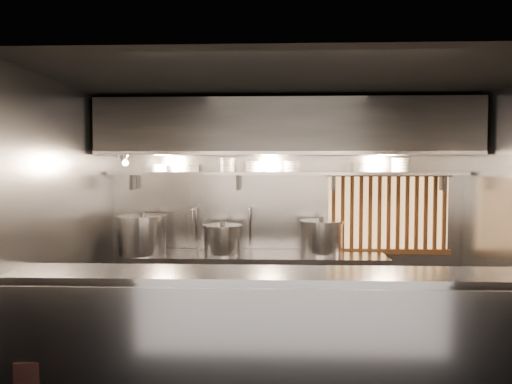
# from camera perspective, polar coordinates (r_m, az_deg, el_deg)

# --- Properties ---
(floor) EXTENTS (4.50, 4.50, 0.00)m
(floor) POSITION_cam_1_polar(r_m,az_deg,el_deg) (5.28, 3.63, -18.97)
(floor) COLOR black
(floor) RESTS_ON ground
(ceiling) EXTENTS (4.50, 4.50, 0.00)m
(ceiling) POSITION_cam_1_polar(r_m,az_deg,el_deg) (4.96, 3.75, 12.55)
(ceiling) COLOR black
(ceiling) RESTS_ON wall_back
(wall_back) EXTENTS (4.50, 0.00, 4.50)m
(wall_back) POSITION_cam_1_polar(r_m,az_deg,el_deg) (6.42, 3.38, -2.13)
(wall_back) COLOR gray
(wall_back) RESTS_ON floor
(wall_left) EXTENTS (0.00, 3.00, 3.00)m
(wall_left) POSITION_cam_1_polar(r_m,az_deg,el_deg) (5.37, -21.11, -3.35)
(wall_left) COLOR gray
(wall_left) RESTS_ON floor
(serving_counter) EXTENTS (4.50, 0.56, 1.13)m
(serving_counter) POSITION_cam_1_polar(r_m,az_deg,el_deg) (4.18, 3.97, -16.71)
(serving_counter) COLOR #98989D
(serving_counter) RESTS_ON floor
(cooking_bench) EXTENTS (3.00, 0.70, 0.90)m
(cooking_bench) POSITION_cam_1_polar(r_m,az_deg,el_deg) (6.22, 0.60, -11.18)
(cooking_bench) COLOR #98989D
(cooking_bench) RESTS_ON floor
(bowl_shelf) EXTENTS (4.40, 0.34, 0.04)m
(bowl_shelf) POSITION_cam_1_polar(r_m,az_deg,el_deg) (6.22, 3.42, 2.13)
(bowl_shelf) COLOR #98989D
(bowl_shelf) RESTS_ON wall_back
(exhaust_hood) EXTENTS (4.40, 0.81, 0.65)m
(exhaust_hood) POSITION_cam_1_polar(r_m,az_deg,el_deg) (6.01, 3.48, 7.29)
(exhaust_hood) COLOR #2D2D30
(exhaust_hood) RESTS_ON ceiling
(wood_screen) EXTENTS (1.56, 0.09, 1.04)m
(wood_screen) POSITION_cam_1_polar(r_m,az_deg,el_deg) (6.53, 14.88, -2.31)
(wood_screen) COLOR #FEC172
(wood_screen) RESTS_ON wall_back
(faucet_left) EXTENTS (0.04, 0.30, 0.50)m
(faucet_left) POSITION_cam_1_polar(r_m,az_deg,el_deg) (6.38, -6.99, -3.02)
(faucet_left) COLOR silver
(faucet_left) RESTS_ON wall_back
(faucet_right) EXTENTS (0.04, 0.30, 0.50)m
(faucet_right) POSITION_cam_1_polar(r_m,az_deg,el_deg) (6.31, -0.70, -3.07)
(faucet_right) COLOR silver
(faucet_right) RESTS_ON wall_back
(heat_lamp) EXTENTS (0.25, 0.35, 0.20)m
(heat_lamp) POSITION_cam_1_polar(r_m,az_deg,el_deg) (6.02, -14.91, 3.79)
(heat_lamp) COLOR #98989D
(heat_lamp) RESTS_ON exhaust_hood
(pendant_bulb) EXTENTS (0.09, 0.09, 0.19)m
(pendant_bulb) POSITION_cam_1_polar(r_m,az_deg,el_deg) (6.10, 2.51, 2.88)
(pendant_bulb) COLOR #2D2D30
(pendant_bulb) RESTS_ON exhaust_hood
(stock_pot_left) EXTENTS (0.67, 0.67, 0.51)m
(stock_pot_left) POSITION_cam_1_polar(r_m,az_deg,el_deg) (6.26, -12.85, -4.76)
(stock_pot_left) COLOR #98989D
(stock_pot_left) RESTS_ON cooking_bench
(stock_pot_mid) EXTENTS (0.57, 0.57, 0.40)m
(stock_pot_mid) POSITION_cam_1_polar(r_m,az_deg,el_deg) (6.08, -3.84, -5.43)
(stock_pot_mid) COLOR #98989D
(stock_pot_mid) RESTS_ON cooking_bench
(stock_pot_right) EXTENTS (0.65, 0.65, 0.45)m
(stock_pot_right) POSITION_cam_1_polar(r_m,az_deg,el_deg) (6.15, 7.47, -5.12)
(stock_pot_right) COLOR #98989D
(stock_pot_right) RESTS_ON cooking_bench
(bowl_stack_0) EXTENTS (0.21, 0.21, 0.09)m
(bowl_stack_0) POSITION_cam_1_polar(r_m,az_deg,el_deg) (6.39, -11.00, 2.71)
(bowl_stack_0) COLOR white
(bowl_stack_0) RESTS_ON bowl_shelf
(bowl_stack_1) EXTENTS (0.24, 0.24, 0.09)m
(bowl_stack_1) POSITION_cam_1_polar(r_m,az_deg,el_deg) (6.31, -7.53, 2.73)
(bowl_stack_1) COLOR white
(bowl_stack_1) RESTS_ON bowl_shelf
(bowl_stack_2) EXTENTS (0.20, 0.20, 0.17)m
(bowl_stack_2) POSITION_cam_1_polar(r_m,az_deg,el_deg) (6.25, -3.31, 3.10)
(bowl_stack_2) COLOR white
(bowl_stack_2) RESTS_ON bowl_shelf
(bowl_stack_3) EXTENTS (0.24, 0.24, 0.13)m
(bowl_stack_3) POSITION_cam_1_polar(r_m,az_deg,el_deg) (6.22, -0.29, 2.93)
(bowl_stack_3) COLOR white
(bowl_stack_3) RESTS_ON bowl_shelf
(bowl_stack_4) EXTENTS (0.22, 0.22, 0.13)m
(bowl_stack_4) POSITION_cam_1_polar(r_m,az_deg,el_deg) (6.22, 4.11, 2.92)
(bowl_stack_4) COLOR white
(bowl_stack_4) RESTS_ON bowl_shelf
(bowl_stack_5) EXTENTS (0.20, 0.20, 0.13)m
(bowl_stack_5) POSITION_cam_1_polar(r_m,az_deg,el_deg) (6.30, 11.95, 2.86)
(bowl_stack_5) COLOR white
(bowl_stack_5) RESTS_ON bowl_shelf
(bowl_stack_6) EXTENTS (0.22, 0.22, 0.17)m
(bowl_stack_6) POSITION_cam_1_polar(r_m,az_deg,el_deg) (6.40, 16.14, 2.98)
(bowl_stack_6) COLOR white
(bowl_stack_6) RESTS_ON bowl_shelf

